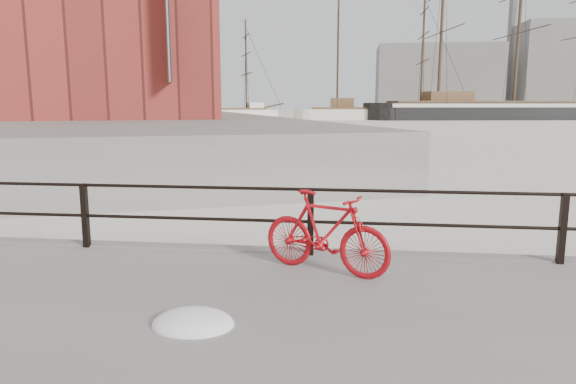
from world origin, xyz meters
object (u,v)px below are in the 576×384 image
(workboat_near, at_px, (67,138))
(barque_black, at_px, (512,120))
(workboat_far, at_px, (100,128))
(schooner_mid, at_px, (378,120))
(schooner_left, at_px, (217,119))
(bicycle, at_px, (326,232))

(workboat_near, bearing_deg, barque_black, 16.30)
(workboat_far, bearing_deg, schooner_mid, 41.98)
(schooner_left, bearing_deg, bicycle, -95.78)
(bicycle, bearing_deg, schooner_mid, 110.37)
(schooner_left, bearing_deg, schooner_mid, -20.62)
(barque_black, relative_size, workboat_near, 5.05)
(barque_black, bearing_deg, bicycle, -118.46)
(bicycle, xyz_separation_m, workboat_near, (-21.32, 30.60, -0.89))
(schooner_mid, bearing_deg, barque_black, 5.98)
(schooner_left, height_order, workboat_near, schooner_left)
(schooner_mid, xyz_separation_m, schooner_left, (-27.01, -0.42, 0.00))
(bicycle, bearing_deg, workboat_far, 143.75)
(barque_black, bearing_deg, schooner_mid, 177.29)
(barque_black, relative_size, schooner_mid, 1.88)
(bicycle, relative_size, schooner_mid, 0.06)
(bicycle, relative_size, workboat_near, 0.16)
(barque_black, distance_m, schooner_left, 49.15)
(schooner_left, relative_size, workboat_far, 2.09)
(workboat_far, bearing_deg, schooner_left, 77.40)
(schooner_mid, relative_size, workboat_near, 2.69)
(bicycle, height_order, schooner_mid, schooner_mid)
(schooner_left, relative_size, workboat_near, 2.04)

